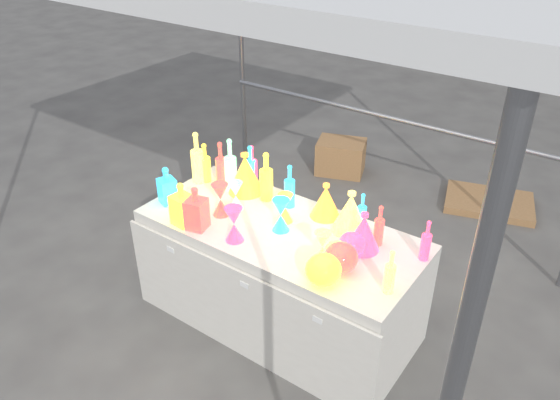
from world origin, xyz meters
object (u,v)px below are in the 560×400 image
Objects in this scene: display_table at (279,276)px; globe_0 at (323,271)px; bottle_0 at (205,162)px; cardboard_box_closed at (341,157)px; decanter_0 at (182,204)px; lampshade_0 at (245,173)px; hourglass_0 at (221,200)px.

display_table is 9.41× the size of globe_0.
bottle_0 is at bearing 165.82° from display_table.
decanter_0 is (0.23, -2.44, 0.72)m from cardboard_box_closed.
lampshade_0 is (0.30, -1.90, 0.72)m from cardboard_box_closed.
lampshade_0 reaches higher than hourglass_0.
display_table is 6.30× the size of bottle_0.
hourglass_0 is 0.76× the size of lampshade_0.
globe_0 is 1.10m from lampshade_0.
decanter_0 is at bearing -62.38° from bottle_0.
lampshade_0 reaches higher than display_table.
decanter_0 is 1.03m from globe_0.
bottle_0 reaches higher than cardboard_box_closed.
hourglass_0 is 1.13× the size of globe_0.
bottle_0 reaches higher than hourglass_0.
bottle_0 is 0.33m from lampshade_0.
bottle_0 reaches higher than display_table.
bottle_0 reaches higher than decanter_0.
globe_0 is (1.26, -2.44, 0.66)m from cardboard_box_closed.
decanter_0 is (-0.53, -0.30, 0.52)m from display_table.
display_table is 0.74m from lampshade_0.
globe_0 is at bearing -19.47° from lampshade_0.
bottle_0 is at bearing 123.29° from decanter_0.
decanter_0 is 0.55m from lampshade_0.
decanter_0 is 0.99× the size of lampshade_0.
display_table is 2.28m from cardboard_box_closed.
hourglass_0 is at bearing -168.04° from display_table.
globe_0 is at bearing 6.06° from decanter_0.
decanter_0 is at bearing -104.39° from cardboard_box_closed.
globe_0 is at bearing -13.18° from hourglass_0.
bottle_0 is 1.00× the size of lampshade_0.
globe_0 reaches higher than cardboard_box_closed.
globe_0 is (0.90, -0.21, -0.03)m from hourglass_0.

